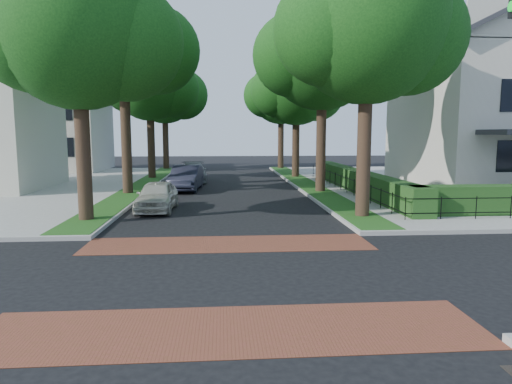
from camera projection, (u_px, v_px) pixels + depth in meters
ground at (231, 275)px, 11.32m from camera, size 120.00×120.00×0.00m
sidewalk_ne at (507, 183)px, 31.54m from camera, size 30.00×30.00×0.15m
crosswalk_far at (229, 244)px, 14.48m from camera, size 9.00×2.20×0.01m
crosswalk_near at (234, 330)px, 8.15m from camera, size 9.00×2.20×0.01m
grass_strip_ne at (306, 183)px, 30.58m from camera, size 1.60×29.80×0.02m
grass_strip_nw at (142, 185)px, 29.79m from camera, size 1.60×29.80×0.02m
tree_right_near at (368, 27)px, 17.91m from camera, size 7.75×6.67×10.66m
tree_right_mid at (324, 53)px, 25.79m from camera, size 8.25×7.09×11.22m
tree_right_far at (297, 88)px, 34.80m from camera, size 7.25×6.23×9.74m
tree_right_back at (282, 94)px, 43.66m from camera, size 7.50×6.45×10.20m
tree_left_near at (82, 32)px, 17.14m from camera, size 7.50×6.45×10.20m
tree_left_mid at (126, 44)px, 24.93m from camera, size 8.00×6.88×11.48m
tree_left_far at (151, 84)px, 33.96m from camera, size 7.00×6.02×9.86m
tree_left_back at (166, 91)px, 42.84m from camera, size 7.75×6.66×10.44m
hedge_main_road at (357, 181)px, 26.62m from camera, size 1.00×18.00×1.20m
fence_main_road at (344, 183)px, 26.58m from camera, size 0.06×18.00×0.90m
house_left_far at (52, 116)px, 41.17m from camera, size 10.00×9.00×10.14m
parked_car_front at (157, 196)px, 20.65m from camera, size 1.71×4.04×1.36m
parked_car_middle at (186, 178)px, 28.07m from camera, size 1.97×4.76×1.53m
parked_car_rear at (193, 172)px, 32.99m from camera, size 2.17×4.85×1.38m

